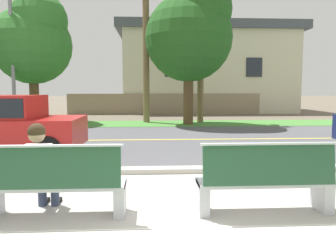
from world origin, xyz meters
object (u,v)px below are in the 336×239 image
object	(u,v)px
bench_left	(55,185)
seated_person_white	(41,165)
streetlamp	(13,33)
shade_tree_left	(34,39)
bench_right	(265,181)
shade_tree_centre	(192,31)

from	to	relation	value
bench_left	seated_person_white	bearing A→B (deg)	143.70
streetlamp	shade_tree_left	size ratio (longest dim) A/B	1.16
bench_left	bench_right	bearing A→B (deg)	0.00
bench_left	seated_person_white	distance (m)	0.36
bench_left	bench_right	xyz separation A→B (m)	(2.78, 0.00, 0.00)
streetlamp	shade_tree_centre	size ratio (longest dim) A/B	1.11
shade_tree_left	shade_tree_centre	size ratio (longest dim) A/B	0.96
shade_tree_left	shade_tree_centre	distance (m)	7.91
streetlamp	shade_tree_left	distance (m)	1.31
bench_left	streetlamp	xyz separation A→B (m)	(-5.12, 11.10, 3.81)
bench_left	streetlamp	size ratio (longest dim) A/B	0.24
shade_tree_centre	seated_person_white	bearing A→B (deg)	-107.67
bench_left	bench_right	distance (m)	2.78
streetlamp	shade_tree_centre	world-z (taller)	streetlamp
bench_left	shade_tree_left	distance (m)	13.65
seated_person_white	streetlamp	bearing A→B (deg)	114.10
bench_right	shade_tree_centre	world-z (taller)	shade_tree_centre
bench_right	shade_tree_left	world-z (taller)	shade_tree_left
streetlamp	bench_left	bearing A→B (deg)	-65.23
seated_person_white	shade_tree_left	world-z (taller)	shade_tree_left
shade_tree_centre	streetlamp	bearing A→B (deg)	177.89
shade_tree_left	streetlamp	bearing A→B (deg)	-112.86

